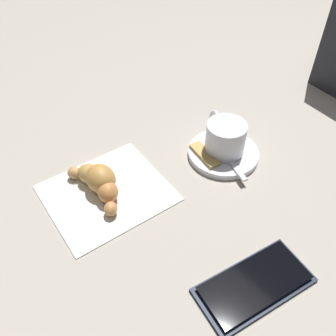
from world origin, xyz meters
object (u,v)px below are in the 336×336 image
napkin (107,192)px  croissant (99,181)px  sugar_packet (205,155)px  teaspoon (221,148)px  cell_phone (254,284)px  espresso_cup (225,137)px  saucer (223,153)px

napkin → croissant: (-0.01, 0.01, 0.02)m
sugar_packet → croissant: 0.18m
napkin → teaspoon: bearing=-15.3°
napkin → cell_phone: size_ratio=1.14×
sugar_packet → espresso_cup: bearing=86.6°
teaspoon → cell_phone: (-0.15, -0.20, -0.01)m
teaspoon → sugar_packet: (-0.03, 0.01, 0.00)m
saucer → sugar_packet: bearing=160.0°
espresso_cup → napkin: 0.21m
croissant → cell_phone: bearing=-78.0°
napkin → sugar_packet: bearing=-16.0°
teaspoon → cell_phone: teaspoon is taller
teaspoon → saucer: bearing=-77.7°
napkin → croissant: croissant is taller
saucer → teaspoon: teaspoon is taller
espresso_cup → napkin: (-0.20, 0.06, -0.04)m
cell_phone → sugar_packet: bearing=60.3°
espresso_cup → cell_phone: (-0.15, -0.19, -0.03)m
saucer → napkin: saucer is taller
sugar_packet → cell_phone: (-0.12, -0.20, -0.01)m
teaspoon → espresso_cup: bearing=-38.5°
teaspoon → sugar_packet: teaspoon is taller
sugar_packet → napkin: size_ratio=0.35×
sugar_packet → cell_phone: sugar_packet is taller
espresso_cup → sugar_packet: 0.04m
saucer → cell_phone: bearing=-128.1°
saucer → cell_phone: same height
teaspoon → cell_phone: bearing=-127.0°
croissant → cell_phone: (0.06, -0.26, -0.02)m
espresso_cup → teaspoon: espresso_cup is taller
saucer → teaspoon: size_ratio=1.02×
saucer → cell_phone: 0.24m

